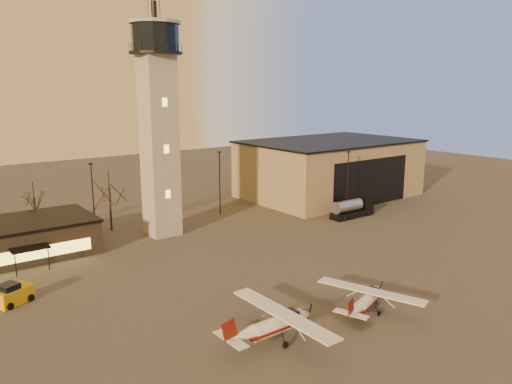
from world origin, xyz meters
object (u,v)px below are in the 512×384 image
cessna_front (369,302)px  service_cart (13,296)px  fuel_truck (352,210)px  control_tower (158,115)px  hangar (329,168)px  cessna_rear (279,327)px

cessna_front → service_cart: bearing=120.9°
fuel_truck → cessna_front: bearing=-134.7°
control_tower → cessna_front: bearing=-83.3°
control_tower → hangar: (36.00, 3.98, -11.17)m
control_tower → hangar: bearing=6.3°
hangar → cessna_rear: bearing=-139.1°
cessna_front → hangar: bearing=29.9°
fuel_truck → cessna_rear: bearing=-145.4°
control_tower → cessna_rear: size_ratio=2.80×
hangar → service_cart: 59.79m
control_tower → hangar: size_ratio=1.07×
cessna_rear → fuel_truck: bearing=33.8°
control_tower → fuel_truck: 33.00m
cessna_front → cessna_rear: (-9.77, 0.89, 0.15)m
cessna_rear → service_cart: size_ratio=3.14×
service_cart → fuel_truck: bearing=-21.6°
control_tower → service_cart: bearing=-150.7°
control_tower → service_cart: 29.08m
hangar → cessna_front: (-32.10, -37.16, -4.21)m
hangar → service_cart: (-57.45, -16.00, -4.36)m
cessna_front → fuel_truck: bearing=25.7°
fuel_truck → control_tower: bearing=161.7°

